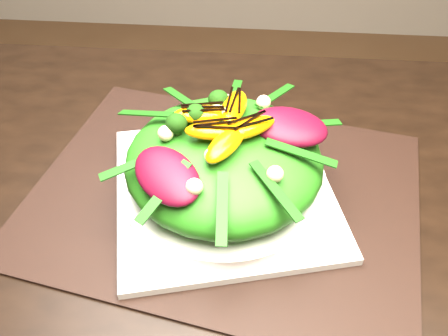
# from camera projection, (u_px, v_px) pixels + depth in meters

# --- Properties ---
(placemat) EXTENTS (0.53, 0.44, 0.00)m
(placemat) POSITION_uv_depth(u_px,v_px,m) (224.00, 194.00, 0.59)
(placemat) COLOR black
(placemat) RESTS_ON dining_table
(plate_base) EXTENTS (0.31, 0.31, 0.01)m
(plate_base) POSITION_uv_depth(u_px,v_px,m) (224.00, 190.00, 0.58)
(plate_base) COLOR silver
(plate_base) RESTS_ON placemat
(salad_bowl) EXTENTS (0.33, 0.33, 0.02)m
(salad_bowl) POSITION_uv_depth(u_px,v_px,m) (224.00, 182.00, 0.58)
(salad_bowl) COLOR silver
(salad_bowl) RESTS_ON plate_base
(lettuce_mound) EXTENTS (0.28, 0.28, 0.08)m
(lettuce_mound) POSITION_uv_depth(u_px,v_px,m) (224.00, 160.00, 0.55)
(lettuce_mound) COLOR #287014
(lettuce_mound) RESTS_ON salad_bowl
(radicchio_leaf) EXTENTS (0.09, 0.06, 0.02)m
(radicchio_leaf) POSITION_uv_depth(u_px,v_px,m) (290.00, 127.00, 0.53)
(radicchio_leaf) COLOR #420715
(radicchio_leaf) RESTS_ON lettuce_mound
(orange_segment) EXTENTS (0.07, 0.06, 0.02)m
(orange_segment) POSITION_uv_depth(u_px,v_px,m) (219.00, 112.00, 0.54)
(orange_segment) COLOR orange
(orange_segment) RESTS_ON lettuce_mound
(broccoli_floret) EXTENTS (0.04, 0.04, 0.03)m
(broccoli_floret) POSITION_uv_depth(u_px,v_px,m) (166.00, 114.00, 0.54)
(broccoli_floret) COLOR black
(broccoli_floret) RESTS_ON lettuce_mound
(macadamia_nut) EXTENTS (0.02, 0.02, 0.02)m
(macadamia_nut) POSITION_uv_depth(u_px,v_px,m) (253.00, 152.00, 0.49)
(macadamia_nut) COLOR beige
(macadamia_nut) RESTS_ON lettuce_mound
(balsamic_drizzle) EXTENTS (0.04, 0.03, 0.00)m
(balsamic_drizzle) POSITION_uv_depth(u_px,v_px,m) (219.00, 105.00, 0.53)
(balsamic_drizzle) COLOR black
(balsamic_drizzle) RESTS_ON orange_segment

